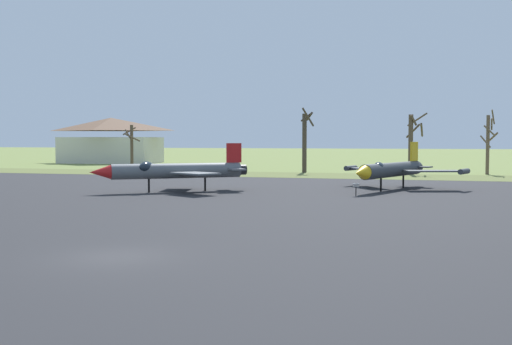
% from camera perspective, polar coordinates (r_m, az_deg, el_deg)
% --- Properties ---
extents(ground_plane, '(600.00, 600.00, 0.00)m').
position_cam_1_polar(ground_plane, '(24.49, -12.94, -7.74)').
color(ground_plane, olive).
extents(asphalt_apron, '(94.03, 62.16, 0.05)m').
position_cam_1_polar(asphalt_apron, '(41.63, -0.47, -3.19)').
color(asphalt_apron, '#28282B').
rests_on(asphalt_apron, ground).
extents(grass_verge_strip, '(154.03, 12.00, 0.06)m').
position_cam_1_polar(grass_verge_strip, '(77.80, 7.23, -0.31)').
color(grass_verge_strip, '#5C6633').
rests_on(grass_verge_strip, ground).
extents(jet_fighter_front_right, '(11.62, 13.11, 4.36)m').
position_cam_1_polar(jet_fighter_front_right, '(56.51, 12.50, 0.28)').
color(jet_fighter_front_right, '#33383D').
rests_on(jet_fighter_front_right, ground).
extents(info_placard_front_right, '(0.55, 0.30, 1.08)m').
position_cam_1_polar(info_placard_front_right, '(49.68, 9.26, -1.46)').
color(info_placard_front_right, black).
rests_on(info_placard_front_right, ground).
extents(jet_fighter_rear_right, '(12.04, 9.77, 4.26)m').
position_cam_1_polar(jet_fighter_rear_right, '(53.52, -7.75, 0.19)').
color(jet_fighter_rear_right, '#565B60').
rests_on(jet_fighter_rear_right, ground).
extents(bare_tree_far_left, '(3.01, 3.02, 6.74)m').
position_cam_1_polar(bare_tree_far_left, '(92.13, -11.48, 2.46)').
color(bare_tree_far_left, brown).
rests_on(bare_tree_far_left, ground).
extents(bare_tree_left_of_center, '(2.17, 2.62, 8.96)m').
position_cam_1_polar(bare_tree_left_of_center, '(85.11, 4.57, 3.07)').
color(bare_tree_left_of_center, '#42382D').
rests_on(bare_tree_left_of_center, ground).
extents(bare_tree_center, '(2.82, 3.64, 8.14)m').
position_cam_1_polar(bare_tree_center, '(83.58, 14.26, 2.85)').
color(bare_tree_center, brown).
rests_on(bare_tree_center, ground).
extents(bare_tree_right_of_center, '(2.36, 2.37, 8.51)m').
position_cam_1_polar(bare_tree_right_of_center, '(86.34, 20.76, 2.69)').
color(bare_tree_right_of_center, brown).
rests_on(bare_tree_right_of_center, ground).
extents(visitor_building, '(19.59, 12.56, 8.89)m').
position_cam_1_polar(visitor_building, '(124.23, -13.30, 2.88)').
color(visitor_building, beige).
rests_on(visitor_building, ground).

